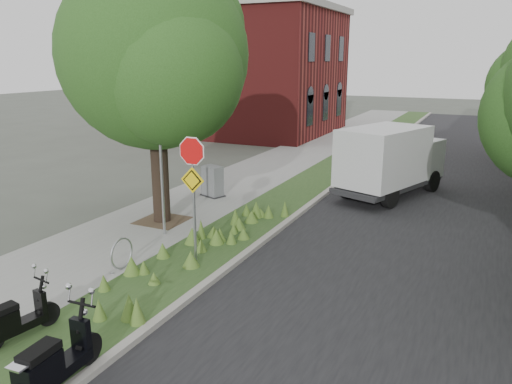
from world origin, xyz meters
TOP-DOWN VIEW (x-y plane):
  - ground at (0.00, 0.00)m, footprint 120.00×120.00m
  - sidewalk_near at (-4.25, 10.00)m, footprint 3.50×60.00m
  - verge at (-1.50, 10.00)m, footprint 2.00×60.00m
  - kerb_near at (-0.50, 10.00)m, footprint 0.20×60.00m
  - road at (3.00, 10.00)m, footprint 7.00×60.00m
  - street_tree_main at (-4.08, 2.86)m, footprint 6.21×5.54m
  - bare_post at (-3.20, 1.80)m, footprint 0.08×0.08m
  - bike_hoop at (-2.70, -0.60)m, footprint 0.06×0.78m
  - sign_assembly at (-1.40, 0.58)m, footprint 0.94×0.08m
  - brick_building at (-9.50, 22.00)m, footprint 9.40×10.40m
  - scooter_near at (-2.33, -3.96)m, footprint 0.48×1.52m
  - scooter_far at (-0.59, -4.70)m, footprint 0.44×1.79m
  - box_truck at (1.65, 9.12)m, footprint 3.40×5.25m
  - utility_cabinet at (-4.05, 5.97)m, footprint 0.97×0.80m

SIDE VIEW (x-z plane):
  - ground at x=0.00m, z-range 0.00..0.00m
  - road at x=3.00m, z-range 0.00..0.01m
  - sidewalk_near at x=-4.25m, z-range 0.00..0.12m
  - verge at x=-1.50m, z-range 0.00..0.12m
  - kerb_near at x=-0.50m, z-range 0.00..0.13m
  - scooter_near at x=-2.33m, z-range 0.11..0.83m
  - bike_hoop at x=-2.70m, z-range 0.11..0.88m
  - scooter_far at x=-0.59m, z-range 0.11..0.96m
  - utility_cabinet at x=-4.05m, z-range 0.10..1.21m
  - box_truck at x=1.65m, z-range 0.34..2.56m
  - bare_post at x=-3.20m, z-range 0.12..4.12m
  - sign_assembly at x=-1.40m, z-range 0.72..3.94m
  - brick_building at x=-9.50m, z-range 0.06..8.36m
  - street_tree_main at x=-4.08m, z-range 0.97..8.63m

